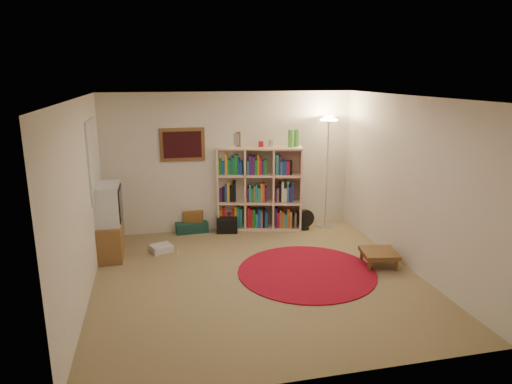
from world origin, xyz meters
TOP-DOWN VIEW (x-y plane):
  - room at (-0.05, 0.05)m, footprint 4.54×4.54m
  - bookshelf at (0.50, 2.15)m, footprint 1.59×0.80m
  - floor_lamp at (1.74, 1.95)m, footprint 0.47×0.47m
  - floor_fan at (1.31, 1.85)m, footprint 0.34×0.19m
  - tv_stand at (-2.17, 1.30)m, footprint 0.58×0.80m
  - dvd_box at (-1.31, 1.34)m, footprint 0.40×0.37m
  - suitcase at (-0.75, 2.22)m, footprint 0.60×0.41m
  - wicker_basket at (-0.70, 2.26)m, footprint 0.40×0.33m
  - duffel_bag at (-0.11, 2.06)m, footprint 0.42×0.37m
  - paper_towel at (0.11, 2.20)m, footprint 0.13×0.13m
  - red_rug at (0.73, 0.04)m, footprint 2.00×2.00m
  - side_table at (1.86, 0.04)m, footprint 0.58×0.58m

SIDE VIEW (x-z plane):
  - red_rug at x=0.73m, z-range 0.00..0.02m
  - dvd_box at x=-1.31m, z-range 0.00..0.11m
  - suitcase at x=-0.75m, z-range 0.00..0.18m
  - paper_towel at x=0.11m, z-range 0.00..0.25m
  - duffel_bag at x=-0.11m, z-range 0.00..0.26m
  - floor_fan at x=1.31m, z-range 0.00..0.38m
  - side_table at x=1.86m, z-range 0.08..0.31m
  - wicker_basket at x=-0.70m, z-range 0.18..0.38m
  - tv_stand at x=-2.17m, z-range -0.02..1.15m
  - bookshelf at x=0.50m, z-range -0.18..1.66m
  - room at x=-0.05m, z-range -0.01..2.53m
  - floor_lamp at x=1.74m, z-range 0.68..2.75m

